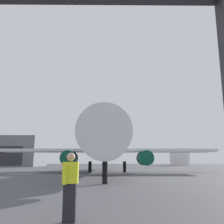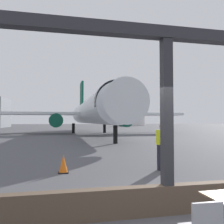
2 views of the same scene
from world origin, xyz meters
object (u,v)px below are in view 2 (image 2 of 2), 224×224
(traffic_cone, at_px, (63,164))
(fuel_storage_tank, at_px, (136,118))
(ground_crew_worker, at_px, (162,146))
(airplane, at_px, (92,111))

(traffic_cone, relative_size, fuel_storage_tank, 0.09)
(ground_crew_worker, height_order, traffic_cone, ground_crew_worker)
(airplane, height_order, ground_crew_worker, airplane)
(fuel_storage_tank, bearing_deg, ground_crew_worker, -107.44)
(airplane, distance_m, ground_crew_worker, 25.60)
(airplane, distance_m, fuel_storage_tank, 64.95)
(fuel_storage_tank, bearing_deg, airplane, -113.60)
(ground_crew_worker, relative_size, traffic_cone, 2.71)
(traffic_cone, bearing_deg, fuel_storage_tank, 70.32)
(ground_crew_worker, distance_m, traffic_cone, 3.66)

